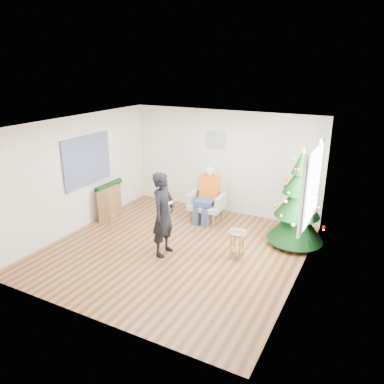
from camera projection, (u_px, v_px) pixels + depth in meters
The scene contains 19 objects.
floor at pixel (174, 249), 7.79m from camera, with size 5.00×5.00×0.00m, color brown.
ceiling at pixel (172, 124), 6.93m from camera, with size 5.00×5.00×0.00m, color white.
wall_back at pixel (223, 162), 9.45m from camera, with size 5.00×5.00×0.00m, color silver.
wall_front at pixel (84, 242), 5.26m from camera, with size 5.00×5.00×0.00m, color silver.
wall_left at pixel (78, 174), 8.45m from camera, with size 5.00×5.00×0.00m, color silver.
wall_right at pixel (302, 213), 6.27m from camera, with size 5.00×5.00×0.00m, color silver.
window_panel at pixel (313, 185), 7.05m from camera, with size 0.04×1.30×1.40m, color white.
curtains at pixel (311, 185), 7.07m from camera, with size 0.05×1.75×1.50m.
christmas_tree at pixel (298, 202), 7.71m from camera, with size 1.18×1.18×2.13m.
stool at pixel (237, 244), 7.38m from camera, with size 0.38×0.38×0.56m.
laptop at pixel (238, 231), 7.28m from camera, with size 0.31×0.20×0.02m, color silver.
armchair at pixel (208, 205), 9.13m from camera, with size 0.86×0.79×1.04m.
seated_person at pixel (207, 194), 8.97m from camera, with size 0.47×0.67×1.35m.
standing_man at pixel (164, 214), 7.36m from camera, with size 0.63×0.41×1.71m, color black.
game_controller at pixel (170, 203), 7.16m from camera, with size 0.04×0.13×0.04m, color white.
console at pixel (110, 201), 9.35m from camera, with size 0.30×1.00×0.80m, color brown.
garland at pixel (109, 185), 9.22m from camera, with size 0.14×0.14×0.90m, color black.
tapestry at pixel (87, 160), 8.60m from camera, with size 0.03×1.50×1.15m, color black.
framed_picture at pixel (216, 140), 9.33m from camera, with size 0.52×0.05×0.42m.
Camera 1 is at (3.54, -6.01, 3.69)m, focal length 35.00 mm.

